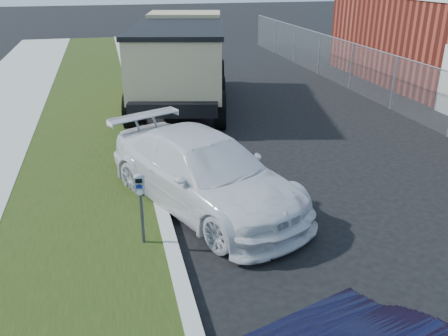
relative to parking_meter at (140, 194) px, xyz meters
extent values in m
plane|color=black|center=(3.04, -0.14, -1.06)|extent=(120.00, 120.00, 0.00)
cube|color=#96968E|center=(0.44, 1.86, -0.98)|extent=(0.25, 50.00, 0.15)
cube|color=#1B310D|center=(-1.16, 1.86, -0.99)|extent=(3.00, 50.00, 0.13)
plane|color=slate|center=(9.04, 6.86, -0.16)|extent=(0.00, 30.00, 30.00)
cylinder|color=#9498A1|center=(9.04, 6.86, 0.74)|extent=(0.04, 30.00, 0.04)
cylinder|color=#9498A1|center=(9.04, 6.86, -0.16)|extent=(0.06, 0.06, 1.80)
cylinder|color=#9498A1|center=(9.04, 9.86, -0.16)|extent=(0.06, 0.06, 1.80)
cylinder|color=#9498A1|center=(9.04, 12.86, -0.16)|extent=(0.06, 0.06, 1.80)
cylinder|color=#9498A1|center=(9.04, 15.86, -0.16)|extent=(0.06, 0.06, 1.80)
cylinder|color=#9498A1|center=(9.04, 18.86, -0.16)|extent=(0.06, 0.06, 1.80)
cylinder|color=#9498A1|center=(9.04, 21.86, -0.16)|extent=(0.06, 0.06, 1.80)
cylinder|color=#3F4247|center=(0.00, 0.00, -0.47)|extent=(0.07, 0.07, 0.94)
cube|color=gray|center=(0.00, 0.00, 0.16)|extent=(0.19, 0.14, 0.28)
ellipsoid|color=gray|center=(0.00, 0.00, 0.30)|extent=(0.20, 0.15, 0.11)
cube|color=black|center=(-0.01, -0.06, 0.26)|extent=(0.11, 0.03, 0.08)
cube|color=#0D188F|center=(-0.01, -0.06, 0.15)|extent=(0.10, 0.03, 0.07)
cylinder|color=silver|center=(-0.01, -0.06, 0.05)|extent=(0.10, 0.03, 0.10)
cube|color=#3F4247|center=(-0.01, -0.06, 0.18)|extent=(0.04, 0.01, 0.05)
imported|color=silver|center=(1.33, 1.46, -0.33)|extent=(3.97, 5.42, 1.46)
cube|color=black|center=(2.14, 9.05, -0.22)|extent=(4.13, 7.74, 0.40)
cube|color=tan|center=(2.74, 11.62, 0.72)|extent=(3.10, 2.63, 2.30)
cube|color=black|center=(2.74, 11.62, 1.18)|extent=(3.14, 2.66, 0.69)
cube|color=tan|center=(1.93, 8.15, 0.72)|extent=(3.78, 5.33, 1.84)
cube|color=black|center=(1.93, 8.15, 1.68)|extent=(3.92, 5.47, 0.14)
cube|color=black|center=(2.99, 12.68, -0.31)|extent=(2.73, 0.79, 0.34)
cylinder|color=black|center=(1.42, 11.81, -0.48)|extent=(0.62, 1.20, 1.15)
cylinder|color=black|center=(4.00, 11.21, -0.48)|extent=(0.62, 1.20, 1.15)
cylinder|color=black|center=(0.72, 8.79, -0.48)|extent=(0.62, 1.20, 1.15)
cylinder|color=black|center=(3.29, 8.19, -0.48)|extent=(0.62, 1.20, 1.15)
cylinder|color=black|center=(0.25, 6.77, -0.48)|extent=(0.62, 1.20, 1.15)
cylinder|color=black|center=(2.82, 6.17, -0.48)|extent=(0.62, 1.20, 1.15)
camera|label=1|loc=(-0.34, -7.18, 3.45)|focal=38.00mm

